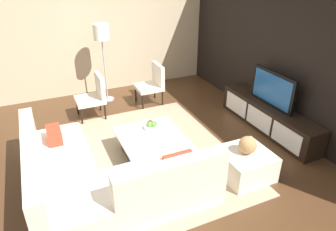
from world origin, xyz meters
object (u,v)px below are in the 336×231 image
at_px(television, 273,89).
at_px(accent_chair_far, 153,82).
at_px(floor_lamp, 102,37).
at_px(fruit_bowl, 152,126).
at_px(ottoman, 245,164).
at_px(media_console, 268,117).
at_px(sectional_couch, 98,178).
at_px(coffee_table, 151,144).
at_px(decorative_ball, 248,145).
at_px(accent_chair_near, 94,94).

bearing_deg(television, accent_chair_far, -142.53).
xyz_separation_m(floor_lamp, fruit_bowl, (2.25, 0.19, -0.99)).
bearing_deg(floor_lamp, accent_chair_far, 57.31).
bearing_deg(ottoman, media_console, 127.79).
distance_m(fruit_bowl, accent_chair_far, 1.82).
distance_m(media_console, fruit_bowl, 2.23).
bearing_deg(sectional_couch, coffee_table, 121.20).
distance_m(media_console, decorative_ball, 1.58).
bearing_deg(media_console, television, 90.00).
relative_size(sectional_couch, floor_lamp, 1.36).
xyz_separation_m(coffee_table, floor_lamp, (-2.44, -0.10, 1.22)).
distance_m(coffee_table, decorative_ball, 1.53).
relative_size(sectional_couch, accent_chair_near, 2.64).
relative_size(coffee_table, fruit_bowl, 3.55).
xyz_separation_m(media_console, coffee_table, (-0.10, -2.30, -0.05)).
height_order(television, ottoman, television).
distance_m(ottoman, accent_chair_far, 2.95).
distance_m(fruit_bowl, decorative_ball, 1.57).
relative_size(ottoman, fruit_bowl, 2.50).
xyz_separation_m(coffee_table, accent_chair_near, (-1.74, -0.51, 0.28)).
bearing_deg(media_console, ottoman, -52.21).
relative_size(media_console, accent_chair_near, 2.61).
bearing_deg(coffee_table, sectional_couch, -58.80).
bearing_deg(fruit_bowl, coffee_table, -28.16).
distance_m(floor_lamp, decorative_ball, 3.78).
bearing_deg(accent_chair_far, fruit_bowl, -17.35).
xyz_separation_m(television, ottoman, (0.95, -1.23, -0.61)).
relative_size(media_console, ottoman, 3.25).
relative_size(sectional_couch, fruit_bowl, 8.21).
xyz_separation_m(ottoman, decorative_ball, (0.00, 0.00, 0.33)).
height_order(ottoman, fruit_bowl, fruit_bowl).
relative_size(media_console, sectional_couch, 0.99).
xyz_separation_m(television, accent_chair_far, (-1.97, -1.51, -0.33)).
height_order(floor_lamp, decorative_ball, floor_lamp).
relative_size(coffee_table, accent_chair_near, 1.14).
xyz_separation_m(media_console, accent_chair_near, (-1.84, -2.80, 0.24)).
bearing_deg(television, fruit_bowl, -97.28).
bearing_deg(coffee_table, ottoman, 45.35).
distance_m(media_console, floor_lamp, 3.68).
bearing_deg(accent_chair_near, decorative_ball, 30.11).
height_order(coffee_table, decorative_ball, decorative_ball).
distance_m(floor_lamp, fruit_bowl, 2.47).
relative_size(television, floor_lamp, 0.61).
relative_size(media_console, coffee_table, 2.28).
bearing_deg(sectional_couch, floor_lamp, 163.67).
bearing_deg(ottoman, decorative_ball, 0.00).
relative_size(television, sectional_couch, 0.45).
bearing_deg(ottoman, accent_chair_far, -174.55).
bearing_deg(floor_lamp, decorative_ball, 18.41).
distance_m(ottoman, decorative_ball, 0.33).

